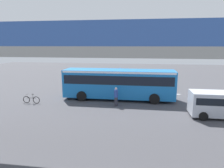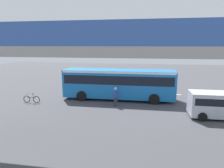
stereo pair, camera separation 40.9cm
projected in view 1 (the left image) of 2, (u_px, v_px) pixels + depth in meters
ground at (118, 98)px, 21.84m from camera, size 80.00×80.00×0.00m
city_bus at (119, 82)px, 21.10m from camera, size 11.54×2.85×3.15m
parked_van at (222, 103)px, 15.92m from camera, size 4.80×2.17×2.05m
bicycle_black at (31, 100)px, 19.86m from camera, size 1.77×0.44×0.96m
pedestrian at (116, 97)px, 18.94m from camera, size 0.38×0.38×1.79m
traffic_sign at (120, 75)px, 25.64m from camera, size 0.08×0.60×2.80m
lane_dash_leftmost at (172, 94)px, 23.65m from camera, size 2.00×0.20×0.01m
lane_dash_left at (137, 93)px, 24.23m from camera, size 2.00×0.20×0.01m
lane_dash_centre at (105, 92)px, 24.81m from camera, size 2.00×0.20×0.01m
lane_dash_right at (74, 91)px, 25.39m from camera, size 2.00×0.20×0.01m
pedestrian_overpass at (93, 59)px, 10.10m from camera, size 28.93×2.60×6.77m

